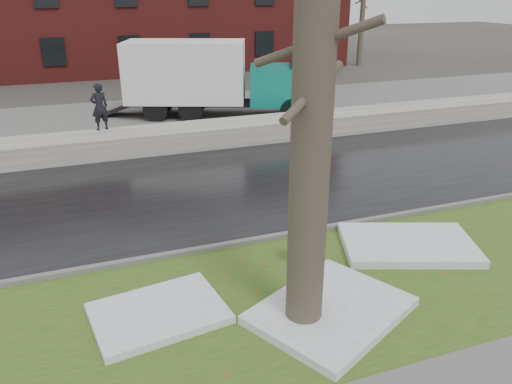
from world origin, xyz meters
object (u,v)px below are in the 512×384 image
object	(u,v)px
fire_hydrant	(299,243)
box_truck	(210,77)
worker	(99,107)
tree	(313,97)

from	to	relation	value
fire_hydrant	box_truck	xyz separation A→B (m)	(1.71, 13.00, 1.19)
worker	fire_hydrant	bearing A→B (deg)	94.45
fire_hydrant	box_truck	size ratio (longest dim) A/B	0.09
fire_hydrant	tree	bearing A→B (deg)	-111.00
tree	worker	bearing A→B (deg)	102.04
fire_hydrant	tree	xyz separation A→B (m)	(-0.73, -1.78, 3.38)
box_truck	worker	bearing A→B (deg)	-123.10
fire_hydrant	worker	bearing A→B (deg)	109.41
fire_hydrant	tree	world-z (taller)	tree
fire_hydrant	worker	xyz separation A→B (m)	(-3.13, 9.49, 1.04)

